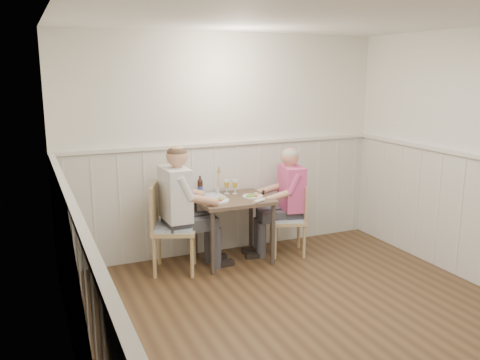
{
  "coord_description": "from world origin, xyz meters",
  "views": [
    {
      "loc": [
        -2.23,
        -3.33,
        2.19
      ],
      "look_at": [
        -0.08,
        1.64,
        1.0
      ],
      "focal_mm": 38.0,
      "sensor_mm": 36.0,
      "label": 1
    }
  ],
  "objects_px": {
    "dining_table": "(233,207)",
    "chair_left": "(169,224)",
    "chair_right": "(292,216)",
    "beer_bottle": "(200,187)",
    "man_in_pink": "(288,209)",
    "grass_vase": "(217,181)",
    "diner_cream": "(180,218)"
  },
  "relations": [
    {
      "from": "diner_cream",
      "to": "beer_bottle",
      "type": "bearing_deg",
      "value": 41.53
    },
    {
      "from": "dining_table",
      "to": "man_in_pink",
      "type": "height_order",
      "value": "man_in_pink"
    },
    {
      "from": "diner_cream",
      "to": "grass_vase",
      "type": "bearing_deg",
      "value": 28.51
    },
    {
      "from": "dining_table",
      "to": "grass_vase",
      "type": "bearing_deg",
      "value": 110.61
    },
    {
      "from": "dining_table",
      "to": "grass_vase",
      "type": "xyz_separation_m",
      "value": [
        -0.09,
        0.25,
        0.27
      ]
    },
    {
      "from": "chair_left",
      "to": "grass_vase",
      "type": "bearing_deg",
      "value": 21.83
    },
    {
      "from": "chair_right",
      "to": "beer_bottle",
      "type": "distance_m",
      "value": 1.16
    },
    {
      "from": "diner_cream",
      "to": "chair_right",
      "type": "bearing_deg",
      "value": -0.85
    },
    {
      "from": "dining_table",
      "to": "beer_bottle",
      "type": "bearing_deg",
      "value": 140.2
    },
    {
      "from": "dining_table",
      "to": "diner_cream",
      "type": "height_order",
      "value": "diner_cream"
    },
    {
      "from": "dining_table",
      "to": "man_in_pink",
      "type": "relative_size",
      "value": 0.63
    },
    {
      "from": "chair_right",
      "to": "chair_left",
      "type": "height_order",
      "value": "chair_left"
    },
    {
      "from": "dining_table",
      "to": "diner_cream",
      "type": "relative_size",
      "value": 0.58
    },
    {
      "from": "chair_left",
      "to": "beer_bottle",
      "type": "relative_size",
      "value": 4.24
    },
    {
      "from": "beer_bottle",
      "to": "diner_cream",
      "type": "bearing_deg",
      "value": -138.47
    },
    {
      "from": "man_in_pink",
      "to": "grass_vase",
      "type": "xyz_separation_m",
      "value": [
        -0.8,
        0.28,
        0.36
      ]
    },
    {
      "from": "dining_table",
      "to": "chair_right",
      "type": "height_order",
      "value": "chair_right"
    },
    {
      "from": "chair_left",
      "to": "man_in_pink",
      "type": "height_order",
      "value": "man_in_pink"
    },
    {
      "from": "dining_table",
      "to": "man_in_pink",
      "type": "bearing_deg",
      "value": -2.01
    },
    {
      "from": "chair_right",
      "to": "beer_bottle",
      "type": "relative_size",
      "value": 3.68
    },
    {
      "from": "man_in_pink",
      "to": "beer_bottle",
      "type": "bearing_deg",
      "value": 164.52
    },
    {
      "from": "chair_right",
      "to": "dining_table",
      "type": "bearing_deg",
      "value": 174.6
    },
    {
      "from": "chair_right",
      "to": "grass_vase",
      "type": "height_order",
      "value": "grass_vase"
    },
    {
      "from": "dining_table",
      "to": "chair_left",
      "type": "distance_m",
      "value": 0.78
    },
    {
      "from": "chair_right",
      "to": "grass_vase",
      "type": "bearing_deg",
      "value": 158.83
    },
    {
      "from": "chair_right",
      "to": "diner_cream",
      "type": "relative_size",
      "value": 0.6
    },
    {
      "from": "diner_cream",
      "to": "chair_left",
      "type": "bearing_deg",
      "value": 165.31
    },
    {
      "from": "grass_vase",
      "to": "man_in_pink",
      "type": "bearing_deg",
      "value": -19.12
    },
    {
      "from": "man_in_pink",
      "to": "diner_cream",
      "type": "height_order",
      "value": "diner_cream"
    },
    {
      "from": "dining_table",
      "to": "diner_cream",
      "type": "xyz_separation_m",
      "value": [
        -0.65,
        -0.05,
        -0.04
      ]
    },
    {
      "from": "man_in_pink",
      "to": "chair_right",
      "type": "bearing_deg",
      "value": -54.49
    },
    {
      "from": "man_in_pink",
      "to": "beer_bottle",
      "type": "xyz_separation_m",
      "value": [
        -1.01,
        0.28,
        0.3
      ]
    }
  ]
}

